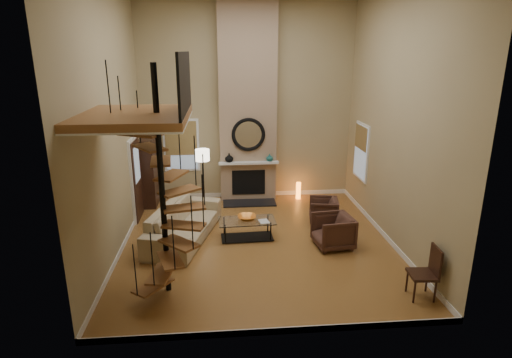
{
  "coord_description": "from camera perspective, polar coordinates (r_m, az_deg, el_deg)",
  "views": [
    {
      "loc": [
        -0.79,
        -8.68,
        4.19
      ],
      "look_at": [
        0.0,
        0.4,
        1.4
      ],
      "focal_mm": 29.45,
      "sensor_mm": 36.0,
      "label": 1
    }
  ],
  "objects": [
    {
      "name": "armchair_far",
      "position": [
        9.56,
        10.84,
        -6.97
      ],
      "size": [
        0.9,
        0.88,
        0.74
      ],
      "primitive_type": "imported",
      "rotation": [
        0.0,
        0.0,
        -1.46
      ],
      "color": "#482B21",
      "rests_on": "ground"
    },
    {
      "name": "baseboard_back",
      "position": [
        12.64,
        -1.12,
        -2.05
      ],
      "size": [
        6.0,
        0.02,
        0.12
      ],
      "primitive_type": "cube",
      "color": "white",
      "rests_on": "ground"
    },
    {
      "name": "window_back",
      "position": [
        12.23,
        -10.11,
        4.63
      ],
      "size": [
        1.02,
        0.06,
        1.52
      ],
      "color": "white",
      "rests_on": "back_wall"
    },
    {
      "name": "baseboard_left",
      "position": [
        9.86,
        -17.57,
        -8.6
      ],
      "size": [
        0.02,
        6.5,
        0.12
      ],
      "primitive_type": "cube",
      "color": "white",
      "rests_on": "ground"
    },
    {
      "name": "firebox",
      "position": [
        12.13,
        -1.01,
        -0.45
      ],
      "size": [
        0.95,
        0.02,
        0.72
      ],
      "primitive_type": "cube",
      "color": "black",
      "rests_on": "chimney_breast"
    },
    {
      "name": "side_chair",
      "position": [
        8.06,
        22.29,
        -11.4
      ],
      "size": [
        0.48,
        0.48,
        0.97
      ],
      "color": "#321910",
      "rests_on": "ground"
    },
    {
      "name": "armchair_near",
      "position": [
        10.68,
        9.49,
        -4.28
      ],
      "size": [
        0.82,
        0.8,
        0.64
      ],
      "primitive_type": "imported",
      "rotation": [
        0.0,
        0.0,
        -1.75
      ],
      "color": "#482B21",
      "rests_on": "ground"
    },
    {
      "name": "loft",
      "position": [
        7.06,
        -15.34,
        8.64
      ],
      "size": [
        1.7,
        2.2,
        1.09
      ],
      "color": "#975F31",
      "rests_on": "left_wall"
    },
    {
      "name": "front_wall",
      "position": [
        5.67,
        3.21,
        2.28
      ],
      "size": [
        6.0,
        0.02,
        5.5
      ],
      "primitive_type": "cube",
      "color": "tan",
      "rests_on": "ground"
    },
    {
      "name": "hutch",
      "position": [
        12.07,
        -14.35,
        0.9
      ],
      "size": [
        0.4,
        0.85,
        1.9
      ],
      "primitive_type": "cube",
      "color": "#321910",
      "rests_on": "ground"
    },
    {
      "name": "left_wall",
      "position": [
        9.07,
        -19.15,
        6.95
      ],
      "size": [
        0.02,
        6.5,
        5.5
      ],
      "primitive_type": "cube",
      "color": "tan",
      "rests_on": "ground"
    },
    {
      "name": "baseboard_right",
      "position": [
        10.33,
        17.1,
        -7.35
      ],
      "size": [
        0.02,
        6.5,
        0.12
      ],
      "primitive_type": "cube",
      "color": "white",
      "rests_on": "ground"
    },
    {
      "name": "mirror_disc",
      "position": [
        11.77,
        -1.04,
        6.05
      ],
      "size": [
        0.8,
        0.01,
        0.8
      ],
      "primitive_type": "cylinder",
      "rotation": [
        1.57,
        0.0,
        0.0
      ],
      "color": "white",
      "rests_on": "chimney_breast"
    },
    {
      "name": "window_right",
      "position": [
        11.61,
        14.1,
        3.75
      ],
      "size": [
        0.06,
        1.02,
        1.52
      ],
      "color": "white",
      "rests_on": "right_wall"
    },
    {
      "name": "mirror_frame",
      "position": [
        11.76,
        -1.04,
        6.04
      ],
      "size": [
        0.94,
        0.1,
        0.94
      ],
      "primitive_type": "torus",
      "rotation": [
        1.57,
        0.0,
        0.0
      ],
      "color": "black",
      "rests_on": "chimney_breast"
    },
    {
      "name": "bowl",
      "position": [
        9.74,
        -1.25,
        -5.26
      ],
      "size": [
        0.43,
        0.43,
        0.11
      ],
      "primitive_type": "imported",
      "color": "orange",
      "rests_on": "coffee_table"
    },
    {
      "name": "hearth",
      "position": [
        12.02,
        -0.9,
        -3.27
      ],
      "size": [
        1.5,
        0.6,
        0.04
      ],
      "primitive_type": "cube",
      "color": "black",
      "rests_on": "ground"
    },
    {
      "name": "vase_left",
      "position": [
        11.86,
        -3.67,
        2.9
      ],
      "size": [
        0.24,
        0.24,
        0.25
      ],
      "primitive_type": "imported",
      "color": "black",
      "rests_on": "mantel"
    },
    {
      "name": "accent_lamp",
      "position": [
        12.42,
        5.77,
        -1.57
      ],
      "size": [
        0.14,
        0.14,
        0.49
      ],
      "primitive_type": "cylinder",
      "color": "orange",
      "rests_on": "ground"
    },
    {
      "name": "spiral_stair",
      "position": [
        7.36,
        -12.44,
        -2.48
      ],
      "size": [
        1.47,
        1.47,
        4.06
      ],
      "color": "black",
      "rests_on": "ground"
    },
    {
      "name": "entry_door",
      "position": [
        11.15,
        -15.95,
        -0.01
      ],
      "size": [
        0.1,
        1.05,
        2.16
      ],
      "color": "white",
      "rests_on": "ground"
    },
    {
      "name": "mantel",
      "position": [
        11.88,
        -1.0,
        2.2
      ],
      "size": [
        1.7,
        0.18,
        0.06
      ],
      "primitive_type": "cube",
      "color": "white",
      "rests_on": "chimney_breast"
    },
    {
      "name": "right_wall",
      "position": [
        9.58,
        18.56,
        7.5
      ],
      "size": [
        0.02,
        6.5,
        5.5
      ],
      "primitive_type": "cube",
      "color": "tan",
      "rests_on": "ground"
    },
    {
      "name": "coffee_table",
      "position": [
        9.78,
        -1.22,
        -6.53
      ],
      "size": [
        1.33,
        0.7,
        0.48
      ],
      "color": "silver",
      "rests_on": "ground"
    },
    {
      "name": "ground",
      "position": [
        9.67,
        0.21,
        -8.68
      ],
      "size": [
        6.0,
        6.5,
        0.01
      ],
      "primitive_type": "cube",
      "color": "#B07838",
      "rests_on": "ground"
    },
    {
      "name": "back_wall",
      "position": [
        12.04,
        -1.2,
        10.15
      ],
      "size": [
        6.0,
        0.02,
        5.5
      ],
      "primitive_type": "cube",
      "color": "tan",
      "rests_on": "ground"
    },
    {
      "name": "book",
      "position": [
        9.6,
        0.93,
        -5.83
      ],
      "size": [
        0.26,
        0.32,
        0.03
      ],
      "primitive_type": "imported",
      "rotation": [
        0.0,
        0.0,
        0.19
      ],
      "color": "gray",
      "rests_on": "coffee_table"
    },
    {
      "name": "floor_lamp",
      "position": [
        11.23,
        -7.28,
        2.57
      ],
      "size": [
        0.38,
        0.38,
        1.7
      ],
      "color": "black",
      "rests_on": "ground"
    },
    {
      "name": "chimney_breast",
      "position": [
        11.85,
        -1.14,
        10.04
      ],
      "size": [
        1.6,
        0.38,
        5.5
      ],
      "primitive_type": "cube",
      "color": "#9F8267",
      "rests_on": "ground"
    },
    {
      "name": "baseboard_front",
      "position": [
        6.88,
        2.81,
        -19.92
      ],
      "size": [
        6.0,
        0.02,
        0.12
      ],
      "primitive_type": "cube",
      "color": "white",
      "rests_on": "ground"
    },
    {
      "name": "vase_right",
      "position": [
        11.94,
        1.86,
        2.93
      ],
      "size": [
        0.2,
        0.2,
        0.21
      ],
      "primitive_type": "imported",
      "color": "#1A5B59",
      "rests_on": "mantel"
    },
    {
      "name": "sofa",
      "position": [
        9.91,
        -9.77,
        -5.76
      ],
      "size": [
        1.73,
        2.89,
        0.79
      ],
      "primitive_type": "imported",
      "rotation": [
        0.0,
        0.0,
        1.31
      ],
      "color": "tan",
      "rests_on": "ground"
    }
  ]
}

